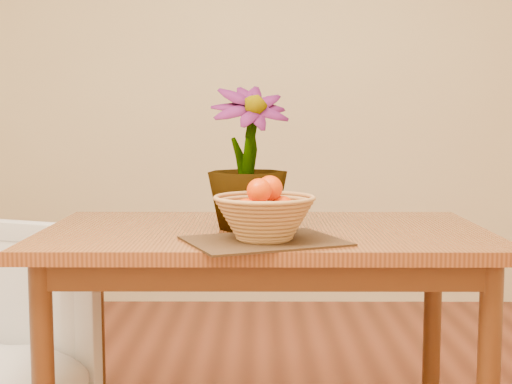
{
  "coord_description": "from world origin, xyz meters",
  "views": [
    {
      "loc": [
        -0.02,
        -1.94,
        1.1
      ],
      "look_at": [
        -0.03,
        0.06,
        0.89
      ],
      "focal_mm": 50.0,
      "sensor_mm": 36.0,
      "label": 1
    }
  ],
  "objects": [
    {
      "name": "wall_back",
      "position": [
        0.0,
        2.25,
        1.35
      ],
      "size": [
        4.0,
        0.02,
        2.7
      ],
      "primitive_type": "cube",
      "color": "#FFF2C2",
      "rests_on": "floor"
    },
    {
      "name": "wicker_basket",
      "position": [
        -0.0,
        0.06,
        0.81
      ],
      "size": [
        0.29,
        0.29,
        0.12
      ],
      "color": "#AF7549",
      "rests_on": "placemat"
    },
    {
      "name": "placemat",
      "position": [
        -0.0,
        0.06,
        0.75
      ],
      "size": [
        0.51,
        0.45,
        0.01
      ],
      "primitive_type": "cube",
      "rotation": [
        0.0,
        0.0,
        0.39
      ],
      "color": "#3E2816",
      "rests_on": "table"
    },
    {
      "name": "table",
      "position": [
        0.0,
        0.3,
        0.66
      ],
      "size": [
        1.4,
        0.8,
        0.75
      ],
      "color": "brown",
      "rests_on": "floor"
    },
    {
      "name": "orange_pile",
      "position": [
        -0.0,
        0.06,
        0.86
      ],
      "size": [
        0.17,
        0.17,
        0.13
      ],
      "rotation": [
        0.0,
        0.0,
        -0.01
      ],
      "color": "#EE3303",
      "rests_on": "wicker_basket"
    },
    {
      "name": "potted_plant",
      "position": [
        -0.05,
        0.3,
        0.98
      ],
      "size": [
        0.31,
        0.31,
        0.45
      ],
      "primitive_type": "imported",
      "rotation": [
        0.0,
        0.0,
        0.29
      ],
      "color": "#154A16",
      "rests_on": "table"
    }
  ]
}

